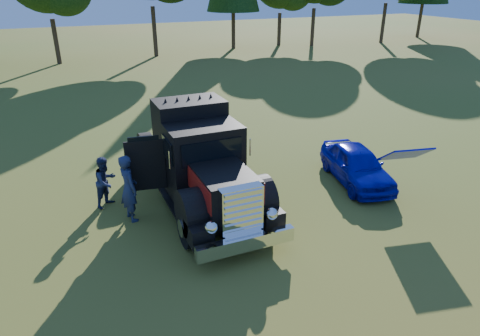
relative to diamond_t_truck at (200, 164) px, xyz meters
name	(u,v)px	position (x,y,z in m)	size (l,w,h in m)	color
ground	(273,243)	(0.99, -2.85, -1.28)	(120.00, 120.00, 0.00)	#3E5F1C
diamond_t_truck	(200,164)	(0.00, 0.00, 0.00)	(3.37, 7.16, 3.00)	black
hotrod_coupe	(357,165)	(5.25, -0.68, -0.66)	(2.18, 4.16, 1.89)	#0712A1
spectator_near	(129,188)	(-2.14, -0.15, -0.30)	(0.71, 0.47, 1.96)	#1C2D41
spectator_far	(106,182)	(-2.64, 0.97, -0.50)	(0.76, 0.59, 1.56)	#1F2948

